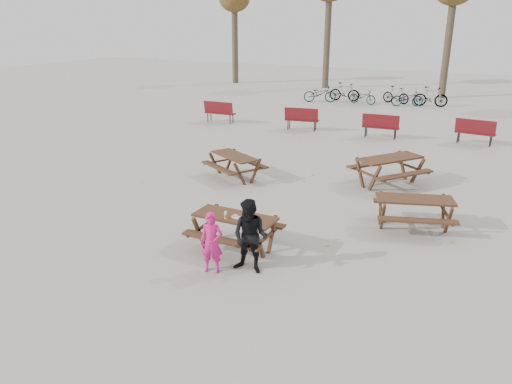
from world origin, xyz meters
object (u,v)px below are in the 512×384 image
at_px(soda_bottle, 226,215).
at_px(picnic_table_east, 413,213).
at_px(main_picnic_table, 235,224).
at_px(picnic_table_far, 389,171).
at_px(food_tray, 236,217).
at_px(child, 212,243).
at_px(picnic_table_north, 235,167).
at_px(adult, 250,237).

xyz_separation_m(soda_bottle, picnic_table_east, (3.35, 3.12, -0.46)).
distance_m(main_picnic_table, picnic_table_far, 6.25).
height_order(picnic_table_east, picnic_table_far, picnic_table_far).
relative_size(food_tray, picnic_table_east, 0.10).
bearing_deg(main_picnic_table, soda_bottle, -112.53).
height_order(child, picnic_table_north, child).
bearing_deg(food_tray, picnic_table_east, 43.35).
bearing_deg(child, soda_bottle, 84.12).
height_order(main_picnic_table, soda_bottle, soda_bottle).
bearing_deg(main_picnic_table, picnic_table_east, 41.66).
bearing_deg(food_tray, main_picnic_table, 126.25).
height_order(adult, picnic_table_north, adult).
bearing_deg(picnic_table_east, soda_bottle, -156.00).
distance_m(child, picnic_table_east, 5.11).
bearing_deg(picnic_table_north, adult, -29.98).
xyz_separation_m(food_tray, soda_bottle, (-0.17, -0.12, 0.05)).
bearing_deg(adult, child, -156.18).
xyz_separation_m(soda_bottle, adult, (0.87, -0.54, -0.09)).
relative_size(main_picnic_table, child, 1.44).
bearing_deg(main_picnic_table, picnic_table_north, 119.46).
xyz_separation_m(adult, picnic_table_far, (1.20, 6.69, -0.33)).
bearing_deg(picnic_table_far, child, -159.28).
xyz_separation_m(soda_bottle, child, (0.19, -0.89, -0.22)).
height_order(soda_bottle, child, child).
distance_m(food_tray, picnic_table_north, 5.19).
xyz_separation_m(soda_bottle, picnic_table_far, (2.07, 6.15, -0.42)).
distance_m(main_picnic_table, picnic_table_north, 5.05).
height_order(soda_bottle, adult, adult).
bearing_deg(child, picnic_table_east, 33.67).
height_order(soda_bottle, picnic_table_far, soda_bottle).
bearing_deg(child, food_tray, 73.13).
bearing_deg(picnic_table_north, food_tray, -32.60).
relative_size(food_tray, picnic_table_far, 0.09).
distance_m(child, picnic_table_north, 6.09).
bearing_deg(picnic_table_far, picnic_table_north, 144.59).
relative_size(picnic_table_east, picnic_table_far, 0.90).
bearing_deg(food_tray, adult, -43.56).
bearing_deg(picnic_table_east, picnic_table_north, 146.37).
relative_size(main_picnic_table, food_tray, 10.00).
xyz_separation_m(main_picnic_table, picnic_table_north, (-2.48, 4.39, -0.21)).
xyz_separation_m(adult, picnic_table_north, (-3.26, 5.16, -0.38)).
bearing_deg(food_tray, child, -88.73).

